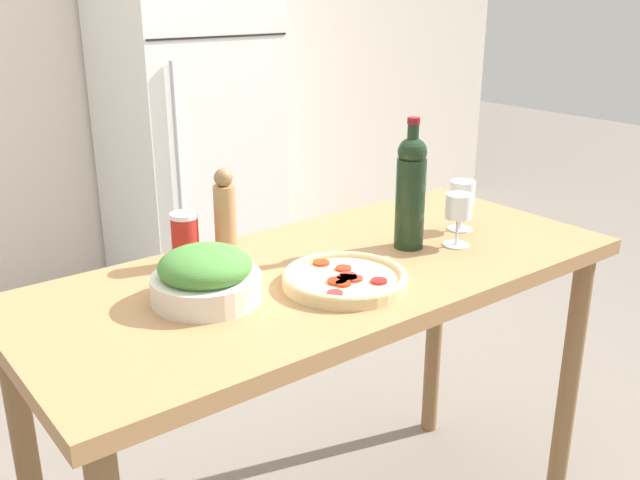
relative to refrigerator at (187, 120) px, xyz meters
The scene contains 10 objects.
wall_back 0.81m from the refrigerator, 146.49° to the left, with size 6.40×0.09×2.60m.
refrigerator is the anchor object (origin of this frame).
prep_counter 1.95m from the refrigerator, 107.87° to the right, with size 1.49×0.65×0.89m.
wine_bottle 1.91m from the refrigerator, 100.44° to the right, with size 0.08×0.08×0.34m.
wine_glass_near 1.96m from the refrigerator, 97.00° to the right, with size 0.07×0.07×0.14m.
wine_glass_far 1.87m from the refrigerator, 94.06° to the right, with size 0.07×0.07×0.14m.
pepper_mill 1.82m from the refrigerator, 114.74° to the right, with size 0.05×0.05×0.23m.
salad_bowl 2.07m from the refrigerator, 116.65° to the right, with size 0.24×0.24×0.12m.
homemade_pizza 2.07m from the refrigerator, 107.98° to the right, with size 0.29×0.29×0.03m.
salt_canister 1.85m from the refrigerator, 117.85° to the right, with size 0.07×0.07×0.13m.
Camera 1 is at (-1.00, -1.26, 1.53)m, focal length 40.00 mm.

